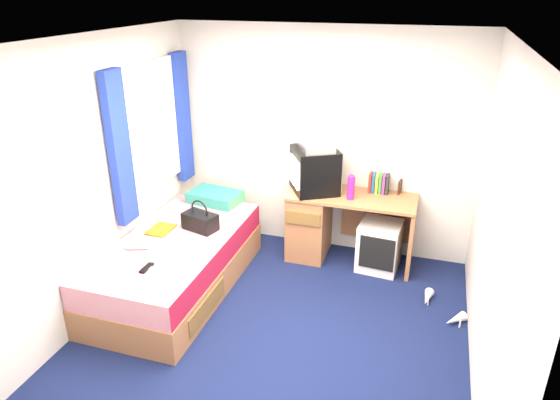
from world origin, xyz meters
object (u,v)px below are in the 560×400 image
(water_bottle, at_px, (137,246))
(colour_swatch_fan, at_px, (145,264))
(storage_cube, at_px, (379,246))
(desk, at_px, (325,222))
(pillow, at_px, (215,197))
(handbag, at_px, (200,221))
(picture_frame, at_px, (400,187))
(pink_water_bottle, at_px, (351,188))
(aerosol_can, at_px, (340,185))
(bed, at_px, (177,264))
(towel, at_px, (185,256))
(magazine, at_px, (161,230))
(vcr, at_px, (316,145))
(remote_control, at_px, (147,268))
(crt_tv, at_px, (314,170))
(white_heels, at_px, (441,308))

(water_bottle, bearing_deg, colour_swatch_fan, -45.93)
(storage_cube, bearing_deg, desk, 176.97)
(pillow, relative_size, handbag, 1.49)
(desk, relative_size, water_bottle, 6.50)
(picture_frame, relative_size, pink_water_bottle, 0.60)
(water_bottle, bearing_deg, pink_water_bottle, 35.78)
(picture_frame, distance_m, aerosol_can, 0.62)
(bed, relative_size, storage_cube, 3.91)
(towel, xyz_separation_m, magazine, (-0.50, 0.44, -0.04))
(vcr, distance_m, picture_frame, 0.98)
(pillow, relative_size, water_bottle, 2.77)
(vcr, distance_m, magazine, 1.75)
(pink_water_bottle, xyz_separation_m, water_bottle, (-1.71, -1.23, -0.29))
(colour_swatch_fan, height_order, remote_control, remote_control)
(crt_tv, height_order, pink_water_bottle, crt_tv)
(bed, bearing_deg, white_heels, 8.30)
(pink_water_bottle, xyz_separation_m, towel, (-1.21, -1.28, -0.28))
(crt_tv, relative_size, pink_water_bottle, 2.61)
(vcr, height_order, water_bottle, vcr)
(vcr, distance_m, pink_water_bottle, 0.56)
(crt_tv, bearing_deg, towel, -60.17)
(bed, relative_size, magazine, 7.14)
(bed, distance_m, vcr, 1.81)
(water_bottle, bearing_deg, bed, 50.60)
(bed, height_order, colour_swatch_fan, colour_swatch_fan)
(pillow, distance_m, picture_frame, 1.98)
(bed, relative_size, crt_tv, 3.27)
(bed, relative_size, water_bottle, 10.00)
(desk, relative_size, pink_water_bottle, 5.53)
(remote_control, bearing_deg, aerosol_can, 52.66)
(pillow, distance_m, remote_control, 1.47)
(pink_water_bottle, xyz_separation_m, handbag, (-1.34, -0.70, -0.24))
(picture_frame, relative_size, remote_control, 0.88)
(desk, xyz_separation_m, vcr, (-0.14, 0.00, 0.84))
(pillow, height_order, magazine, pillow)
(towel, relative_size, water_bottle, 1.33)
(storage_cube, height_order, pink_water_bottle, pink_water_bottle)
(pink_water_bottle, distance_m, magazine, 1.92)
(remote_control, bearing_deg, magazine, 111.61)
(picture_frame, relative_size, towel, 0.53)
(towel, bearing_deg, pink_water_bottle, 46.70)
(vcr, height_order, magazine, vcr)
(bed, relative_size, remote_control, 12.50)
(desk, distance_m, storage_cube, 0.62)
(storage_cube, bearing_deg, white_heels, -38.92)
(storage_cube, distance_m, colour_swatch_fan, 2.37)
(desk, height_order, storage_cube, desk)
(desk, height_order, towel, desk)
(picture_frame, bearing_deg, remote_control, -129.24)
(desk, bearing_deg, storage_cube, -7.76)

